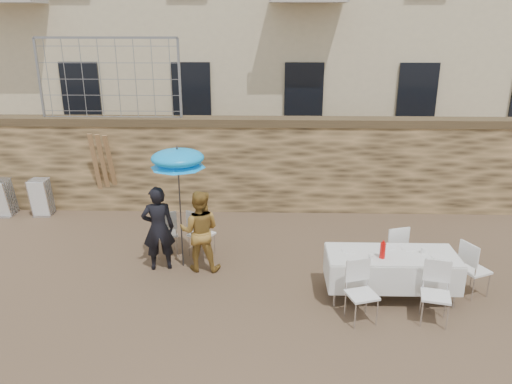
{
  "coord_description": "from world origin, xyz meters",
  "views": [
    {
      "loc": [
        0.64,
        -6.38,
        4.37
      ],
      "look_at": [
        0.4,
        2.2,
        1.4
      ],
      "focal_mm": 35.0,
      "sensor_mm": 36.0,
      "label": 1
    }
  ],
  "objects_px": {
    "table_chair_side": "(475,268)",
    "chair_stack_left": "(7,194)",
    "table_chair_front_right": "(436,294)",
    "chair_stack_right": "(44,195)",
    "couple_chair_right": "(201,233)",
    "soda_bottle": "(383,251)",
    "umbrella": "(178,162)",
    "man_suit": "(158,228)",
    "banquet_table": "(392,256)",
    "table_chair_back": "(392,249)",
    "woman_dress": "(200,231)",
    "couple_chair_left": "(165,232)",
    "table_chair_front_left": "(362,293)"
  },
  "relations": [
    {
      "from": "table_chair_side",
      "to": "chair_stack_left",
      "type": "distance_m",
      "value": 10.24
    },
    {
      "from": "table_chair_front_right",
      "to": "chair_stack_right",
      "type": "xyz_separation_m",
      "value": [
        -7.83,
        4.34,
        -0.02
      ]
    },
    {
      "from": "couple_chair_right",
      "to": "table_chair_front_right",
      "type": "height_order",
      "value": "same"
    },
    {
      "from": "soda_bottle",
      "to": "chair_stack_right",
      "type": "relative_size",
      "value": 0.28
    },
    {
      "from": "umbrella",
      "to": "soda_bottle",
      "type": "distance_m",
      "value": 3.77
    },
    {
      "from": "soda_bottle",
      "to": "chair_stack_left",
      "type": "distance_m",
      "value": 8.87
    },
    {
      "from": "man_suit",
      "to": "table_chair_side",
      "type": "xyz_separation_m",
      "value": [
        5.41,
        -0.78,
        -0.32
      ]
    },
    {
      "from": "banquet_table",
      "to": "table_chair_side",
      "type": "height_order",
      "value": "table_chair_side"
    },
    {
      "from": "soda_bottle",
      "to": "table_chair_back",
      "type": "distance_m",
      "value": 1.11
    },
    {
      "from": "woman_dress",
      "to": "banquet_table",
      "type": "distance_m",
      "value": 3.38
    },
    {
      "from": "soda_bottle",
      "to": "chair_stack_right",
      "type": "distance_m",
      "value": 8.06
    },
    {
      "from": "man_suit",
      "to": "table_chair_side",
      "type": "relative_size",
      "value": 1.66
    },
    {
      "from": "table_chair_back",
      "to": "table_chair_side",
      "type": "relative_size",
      "value": 1.0
    },
    {
      "from": "umbrella",
      "to": "couple_chair_left",
      "type": "height_order",
      "value": "umbrella"
    },
    {
      "from": "chair_stack_left",
      "to": "couple_chair_right",
      "type": "bearing_deg",
      "value": -23.71
    },
    {
      "from": "couple_chair_right",
      "to": "banquet_table",
      "type": "xyz_separation_m",
      "value": [
        3.31,
        -1.43,
        0.25
      ]
    },
    {
      "from": "umbrella",
      "to": "table_chair_front_right",
      "type": "distance_m",
      "value": 4.72
    },
    {
      "from": "woman_dress",
      "to": "soda_bottle",
      "type": "relative_size",
      "value": 5.84
    },
    {
      "from": "man_suit",
      "to": "couple_chair_left",
      "type": "bearing_deg",
      "value": -103.49
    },
    {
      "from": "couple_chair_left",
      "to": "chair_stack_right",
      "type": "height_order",
      "value": "couple_chair_left"
    },
    {
      "from": "table_chair_back",
      "to": "table_chair_side",
      "type": "xyz_separation_m",
      "value": [
        1.2,
        -0.7,
        0.0
      ]
    },
    {
      "from": "soda_bottle",
      "to": "table_chair_back",
      "type": "xyz_separation_m",
      "value": [
        0.4,
        0.95,
        -0.43
      ]
    },
    {
      "from": "table_chair_front_right",
      "to": "table_chair_back",
      "type": "xyz_separation_m",
      "value": [
        -0.3,
        1.55,
        0.0
      ]
    },
    {
      "from": "umbrella",
      "to": "table_chair_front_left",
      "type": "distance_m",
      "value": 3.8
    },
    {
      "from": "man_suit",
      "to": "chair_stack_left",
      "type": "distance_m",
      "value": 5.02
    },
    {
      "from": "man_suit",
      "to": "woman_dress",
      "type": "distance_m",
      "value": 0.75
    },
    {
      "from": "banquet_table",
      "to": "umbrella",
      "type": "bearing_deg",
      "value": 164.78
    },
    {
      "from": "table_chair_front_left",
      "to": "table_chair_front_right",
      "type": "distance_m",
      "value": 1.1
    },
    {
      "from": "table_chair_front_right",
      "to": "chair_stack_right",
      "type": "relative_size",
      "value": 1.04
    },
    {
      "from": "couple_chair_left",
      "to": "banquet_table",
      "type": "xyz_separation_m",
      "value": [
        4.01,
        -1.43,
        0.25
      ]
    },
    {
      "from": "man_suit",
      "to": "woman_dress",
      "type": "height_order",
      "value": "man_suit"
    },
    {
      "from": "soda_bottle",
      "to": "banquet_table",
      "type": "bearing_deg",
      "value": 36.87
    },
    {
      "from": "man_suit",
      "to": "table_chair_back",
      "type": "bearing_deg",
      "value": 165.38
    },
    {
      "from": "couple_chair_right",
      "to": "chair_stack_right",
      "type": "height_order",
      "value": "couple_chair_right"
    },
    {
      "from": "soda_bottle",
      "to": "table_chair_front_right",
      "type": "distance_m",
      "value": 1.02
    },
    {
      "from": "couple_chair_left",
      "to": "table_chair_front_left",
      "type": "relative_size",
      "value": 1.0
    },
    {
      "from": "couple_chair_left",
      "to": "chair_stack_left",
      "type": "xyz_separation_m",
      "value": [
        -4.22,
        2.16,
        -0.02
      ]
    },
    {
      "from": "umbrella",
      "to": "couple_chair_left",
      "type": "bearing_deg",
      "value": 131.63
    },
    {
      "from": "man_suit",
      "to": "couple_chair_right",
      "type": "height_order",
      "value": "man_suit"
    },
    {
      "from": "woman_dress",
      "to": "table_chair_side",
      "type": "height_order",
      "value": "woman_dress"
    },
    {
      "from": "couple_chair_left",
      "to": "table_chair_back",
      "type": "distance_m",
      "value": 4.26
    },
    {
      "from": "umbrella",
      "to": "chair_stack_left",
      "type": "xyz_separation_m",
      "value": [
        -4.62,
        2.61,
        -1.57
      ]
    },
    {
      "from": "soda_bottle",
      "to": "table_chair_front_left",
      "type": "height_order",
      "value": "soda_bottle"
    },
    {
      "from": "chair_stack_right",
      "to": "couple_chair_left",
      "type": "bearing_deg",
      "value": -33.07
    },
    {
      "from": "chair_stack_left",
      "to": "table_chair_front_left",
      "type": "bearing_deg",
      "value": -29.65
    },
    {
      "from": "soda_bottle",
      "to": "table_chair_front_left",
      "type": "bearing_deg",
      "value": -123.69
    },
    {
      "from": "man_suit",
      "to": "couple_chair_left",
      "type": "xyz_separation_m",
      "value": [
        0.0,
        0.55,
        -0.32
      ]
    },
    {
      "from": "soda_bottle",
      "to": "umbrella",
      "type": "bearing_deg",
      "value": 161.64
    },
    {
      "from": "couple_chair_right",
      "to": "woman_dress",
      "type": "bearing_deg",
      "value": 125.97
    },
    {
      "from": "table_chair_back",
      "to": "couple_chair_right",
      "type": "bearing_deg",
      "value": -27.16
    }
  ]
}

